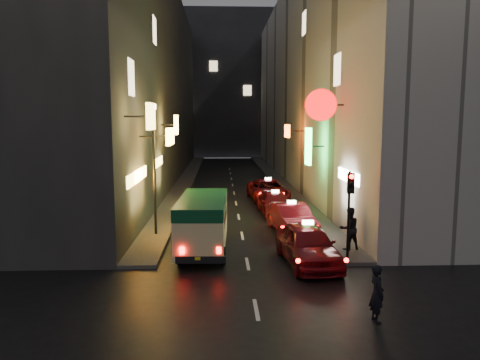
{
  "coord_description": "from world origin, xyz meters",
  "views": [
    {
      "loc": [
        -1.05,
        -9.32,
        5.63
      ],
      "look_at": [
        -0.11,
        13.0,
        2.76
      ],
      "focal_mm": 35.0,
      "sensor_mm": 36.0,
      "label": 1
    }
  ],
  "objects": [
    {
      "name": "minibus",
      "position": [
        -1.8,
        10.26,
        1.49
      ],
      "size": [
        2.14,
        5.57,
        2.36
      ],
      "color": "beige",
      "rests_on": "ground"
    },
    {
      "name": "building_right",
      "position": [
        8.0,
        34.0,
        9.0
      ],
      "size": [
        7.9,
        52.0,
        18.0
      ],
      "color": "#A6A298",
      "rests_on": "ground"
    },
    {
      "name": "taxi_far",
      "position": [
        2.29,
        23.03,
        0.85
      ],
      "size": [
        2.67,
        5.54,
        1.88
      ],
      "color": "#620C13",
      "rests_on": "ground"
    },
    {
      "name": "taxi_near",
      "position": [
        2.35,
        8.38,
        0.92
      ],
      "size": [
        2.91,
        5.99,
        2.01
      ],
      "color": "#620C13",
      "rests_on": "ground"
    },
    {
      "name": "sidewalk_right",
      "position": [
        4.25,
        34.0,
        0.07
      ],
      "size": [
        1.5,
        52.0,
        0.15
      ],
      "primitive_type": "cube",
      "color": "#4E4C48",
      "rests_on": "ground"
    },
    {
      "name": "pedestrian_crossing",
      "position": [
        3.3,
        3.03,
        0.93
      ],
      "size": [
        0.46,
        0.66,
        1.87
      ],
      "primitive_type": "imported",
      "rotation": [
        0.0,
        0.0,
        1.68
      ],
      "color": "black",
      "rests_on": "ground"
    },
    {
      "name": "sidewalk_left",
      "position": [
        -4.25,
        34.0,
        0.07
      ],
      "size": [
        1.5,
        52.0,
        0.15
      ],
      "primitive_type": "cube",
      "color": "#4E4C48",
      "rests_on": "ground"
    },
    {
      "name": "traffic_light",
      "position": [
        4.0,
        8.47,
        2.69
      ],
      "size": [
        0.26,
        0.43,
        3.5
      ],
      "color": "black",
      "rests_on": "sidewalk_right"
    },
    {
      "name": "taxi_third",
      "position": [
        2.23,
        18.23,
        0.76
      ],
      "size": [
        2.28,
        4.88,
        1.68
      ],
      "color": "#620C13",
      "rests_on": "ground"
    },
    {
      "name": "building_left",
      "position": [
        -8.0,
        33.99,
        9.0
      ],
      "size": [
        7.59,
        52.0,
        18.0
      ],
      "color": "#3C3936",
      "rests_on": "ground"
    },
    {
      "name": "pedestrian_sidewalk",
      "position": [
        4.4,
        9.87,
        1.18
      ],
      "size": [
        0.88,
        0.67,
        2.06
      ],
      "primitive_type": "imported",
      "rotation": [
        0.0,
        0.0,
        3.4
      ],
      "color": "black",
      "rests_on": "sidewalk_right"
    },
    {
      "name": "building_far",
      "position": [
        0.0,
        66.0,
        11.0
      ],
      "size": [
        30.0,
        10.0,
        22.0
      ],
      "primitive_type": "cube",
      "color": "#36363C",
      "rests_on": "ground"
    },
    {
      "name": "taxi_second",
      "position": [
        2.48,
        13.43,
        0.87
      ],
      "size": [
        3.01,
        5.73,
        1.91
      ],
      "color": "#620C13",
      "rests_on": "ground"
    },
    {
      "name": "lamp_post",
      "position": [
        -4.2,
        13.0,
        3.72
      ],
      "size": [
        0.28,
        0.28,
        6.22
      ],
      "color": "black",
      "rests_on": "sidewalk_left"
    }
  ]
}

